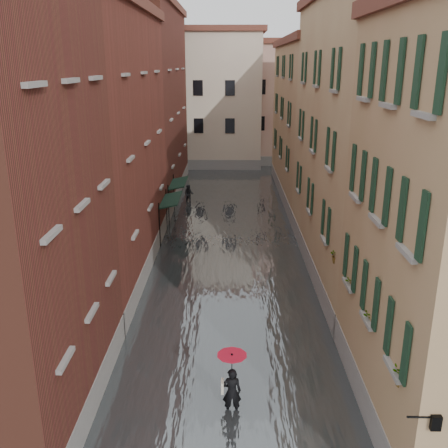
{
  "coord_description": "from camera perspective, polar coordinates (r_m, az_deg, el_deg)",
  "views": [
    {
      "loc": [
        0.01,
        -14.77,
        10.18
      ],
      "look_at": [
        -0.26,
        7.49,
        3.0
      ],
      "focal_mm": 40.0,
      "sensor_mm": 36.0,
      "label": 1
    }
  ],
  "objects": [
    {
      "name": "ground",
      "position": [
        17.94,
        0.56,
        -16.71
      ],
      "size": [
        120.0,
        120.0,
        0.0
      ],
      "primitive_type": "plane",
      "color": "slate",
      "rests_on": "ground"
    },
    {
      "name": "floodwater",
      "position": [
        29.54,
        0.63,
        -2.08
      ],
      "size": [
        10.0,
        60.0,
        0.2
      ],
      "primitive_type": "cube",
      "color": "#4C5254",
      "rests_on": "ground"
    },
    {
      "name": "building_left_mid",
      "position": [
        25.09,
        -15.71,
        8.2
      ],
      "size": [
        6.0,
        14.0,
        12.5
      ],
      "primitive_type": "cube",
      "color": "maroon",
      "rests_on": "ground"
    },
    {
      "name": "building_left_far",
      "position": [
        39.52,
        -9.78,
        13.01
      ],
      "size": [
        6.0,
        16.0,
        14.0
      ],
      "primitive_type": "cube",
      "color": "brown",
      "rests_on": "ground"
    },
    {
      "name": "building_right_mid",
      "position": [
        25.05,
        17.09,
        8.65
      ],
      "size": [
        6.0,
        14.0,
        13.0
      ],
      "primitive_type": "cube",
      "color": "tan",
      "rests_on": "ground"
    },
    {
      "name": "building_right_far",
      "position": [
        39.64,
        11.05,
        11.14
      ],
      "size": [
        6.0,
        16.0,
        11.5
      ],
      "primitive_type": "cube",
      "color": "#9C7B50",
      "rests_on": "ground"
    },
    {
      "name": "building_end_cream",
      "position": [
        52.98,
        -2.65,
        13.88
      ],
      "size": [
        12.0,
        9.0,
        13.0
      ],
      "primitive_type": "cube",
      "color": "beige",
      "rests_on": "ground"
    },
    {
      "name": "building_end_pink",
      "position": [
        55.25,
        7.1,
        13.41
      ],
      "size": [
        10.0,
        9.0,
        12.0
      ],
      "primitive_type": "cube",
      "color": "#CEAA91",
      "rests_on": "ground"
    },
    {
      "name": "awning_near",
      "position": [
        29.53,
        -6.14,
        2.64
      ],
      "size": [
        1.09,
        3.28,
        2.8
      ],
      "color": "black",
      "rests_on": "ground"
    },
    {
      "name": "awning_far",
      "position": [
        33.66,
        -5.3,
        4.57
      ],
      "size": [
        1.09,
        3.25,
        2.8
      ],
      "color": "black",
      "rests_on": "ground"
    },
    {
      "name": "wall_lantern",
      "position": [
        12.13,
        22.87,
        -20.03
      ],
      "size": [
        0.71,
        0.22,
        0.35
      ],
      "color": "black",
      "rests_on": "ground"
    },
    {
      "name": "window_planters",
      "position": [
        16.01,
        15.64,
        -7.46
      ],
      "size": [
        0.59,
        8.44,
        0.84
      ],
      "color": "brown",
      "rests_on": "ground"
    },
    {
      "name": "pedestrian_main",
      "position": [
        15.53,
        0.88,
        -17.3
      ],
      "size": [
        0.9,
        0.9,
        2.06
      ],
      "color": "black",
      "rests_on": "ground"
    },
    {
      "name": "pedestrian_far",
      "position": [
        37.95,
        -4.04,
        3.41
      ],
      "size": [
        0.78,
        0.64,
        1.46
      ],
      "primitive_type": "imported",
      "rotation": [
        0.0,
        0.0,
        -0.13
      ],
      "color": "black",
      "rests_on": "ground"
    }
  ]
}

